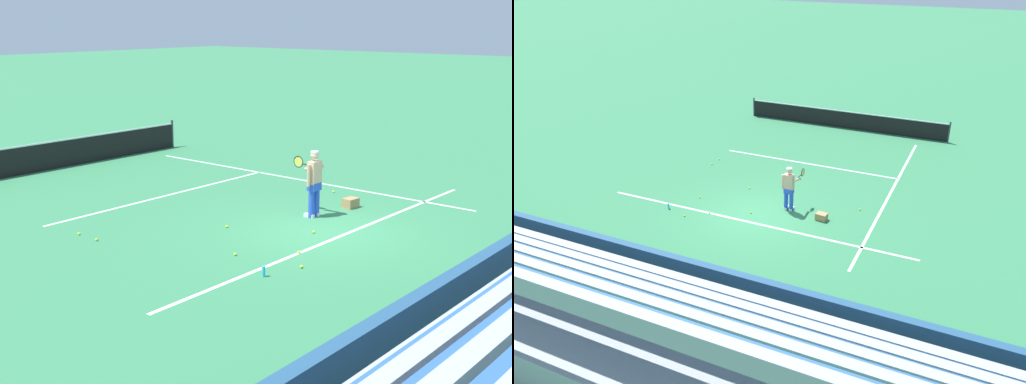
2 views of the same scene
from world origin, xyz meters
The scene contains 16 objects.
ground_plane centered at (0.00, 0.00, 0.00)m, with size 160.00×160.00×0.00m, color #337A4C.
court_baseline_white centered at (0.00, -0.50, 0.00)m, with size 12.00×0.10×0.01m, color white.
court_sideline_white centered at (4.11, 4.00, 0.00)m, with size 0.10×12.00×0.01m, color white.
court_service_line_white centered at (0.00, 5.50, 0.00)m, with size 8.22×0.10×0.01m, color white.
tennis_player centered at (0.90, 0.99, 0.89)m, with size 0.59×0.98×1.71m.
ball_box_cardboard centered at (2.28, 0.74, 0.13)m, with size 0.40×0.30×0.26m, color #A87F51.
tennis_ball_by_box centered at (3.36, 2.03, 0.03)m, with size 0.07×0.07×0.07m, color #CCE533.
tennis_ball_on_baseline centered at (-1.70, -0.51, 0.03)m, with size 0.07×0.07×0.07m, color #CCE533.
tennis_ball_toward_net centered at (-0.28, 0.12, 0.03)m, with size 0.07×0.07×0.07m, color #CCE533.
tennis_ball_near_player centered at (-3.97, 4.24, 0.03)m, with size 0.07×0.07×0.07m, color #CCE533.
tennis_ball_midcourt centered at (-2.70, 0.44, 0.03)m, with size 0.07×0.07×0.07m, color #CCE533.
tennis_ball_far_left centered at (-2.40, -1.11, 0.03)m, with size 0.07×0.07×0.07m, color #CCE533.
tennis_ball_stray_back centered at (-3.98, 3.57, 0.03)m, with size 0.07×0.07×0.07m, color #CCE533.
tennis_ball_far_right centered at (-1.28, 2.00, 0.03)m, with size 0.07×0.07×0.07m, color #CCE533.
water_bottle centered at (-3.29, -0.84, 0.11)m, with size 0.07×0.07×0.22m, color #33B2E5.
tennis_net centered at (0.00, 11.13, 0.49)m, with size 11.09×0.09×1.07m.
Camera 1 is at (-13.50, -9.30, 4.99)m, focal length 50.00 mm.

